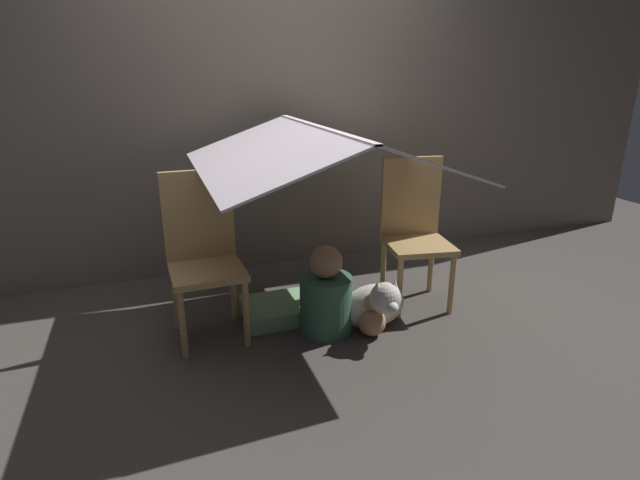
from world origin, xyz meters
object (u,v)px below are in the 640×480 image
chair_right (415,228)px  dog (376,304)px  person_front (326,297)px  chair_left (204,251)px

chair_right → dog: 0.61m
person_front → dog: 0.30m
chair_left → dog: 1.03m
chair_right → dog: chair_right is taller
chair_left → chair_right: same height
chair_left → dog: bearing=-20.7°
chair_right → dog: size_ratio=2.37×
chair_right → dog: bearing=-133.3°
chair_left → chair_right: size_ratio=1.00×
chair_left → dog: (0.93, -0.31, -0.33)m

